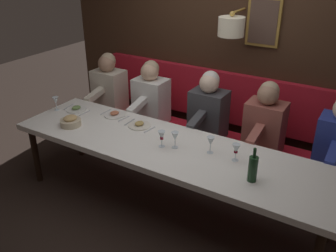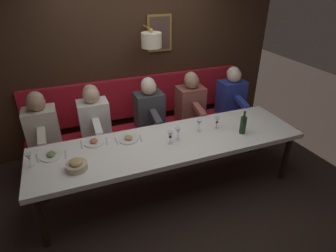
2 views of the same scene
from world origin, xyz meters
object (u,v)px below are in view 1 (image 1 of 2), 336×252
Objects in this scene: wine_glass_0 at (56,101)px; diner_near at (265,120)px; diner_farthest at (109,85)px; wine_glass_1 at (162,136)px; wine_glass_3 at (236,149)px; wine_bottle at (253,168)px; diner_middle at (208,108)px; bread_bowl at (71,121)px; wine_glass_2 at (211,142)px; diner_far at (151,94)px; dining_table at (166,150)px; wine_glass_4 at (175,136)px.

diner_near is at bearing -69.48° from wine_glass_0.
diner_near and diner_farthest have the same top height.
wine_glass_1 is at bearing -123.35° from diner_farthest.
diner_near is 0.80m from wine_glass_3.
diner_near is 4.82× the size of wine_glass_3.
wine_bottle is at bearing -96.22° from wine_glass_1.
diner_near is 4.82× the size of wine_glass_1.
diner_farthest reaches higher than wine_bottle.
diner_middle is 1.36m from wine_bottle.
bread_bowl is (-0.24, 1.77, -0.07)m from wine_glass_3.
diner_farthest is 1.69m from wine_glass_1.
wine_glass_2 is (0.13, -0.45, 0.00)m from wine_glass_1.
wine_glass_3 is (-0.80, -2.11, 0.04)m from diner_farthest.
wine_glass_0 and wine_glass_1 have the same top height.
diner_far is at bearing -42.75° from wine_glass_0.
diner_farthest is at bearing 90.00° from diner_near.
wine_glass_1 is at bearing 83.78° from wine_bottle.
diner_farthest reaches higher than wine_glass_2.
diner_near is (0.88, -0.68, 0.13)m from dining_table.
wine_glass_1 is at bearing 154.90° from dining_table.
diner_near is 2.06m from bread_bowl.
dining_table is 1.69m from diner_farthest.
dining_table is at bearing 178.71° from diner_middle.
wine_glass_2 is at bearing -123.72° from diner_far.
wine_glass_2 is 0.75× the size of bread_bowl.
diner_far is at bearing 60.91° from wine_glass_3.
dining_table is 1.55m from wine_glass_0.
wine_glass_0 is at bearing 118.06° from diner_middle.
wine_glass_4 is at bearing 104.10° from wine_glass_2.
diner_far and diner_farthest have the same top height.
diner_middle is 1.45m from diner_farthest.
wine_glass_0 and wine_glass_3 have the same top height.
diner_farthest is at bearing 60.15° from wine_glass_4.
wine_glass_2 is 0.55× the size of wine_bottle.
wine_bottle is (-0.23, -0.49, -0.00)m from wine_glass_2.
wine_glass_0 is at bearing 86.21° from wine_glass_1.
diner_near is 1.00× the size of diner_farthest.
wine_glass_3 reaches higher than dining_table.
diner_far reaches higher than wine_glass_4.
wine_bottle reaches higher than wine_glass_1.
bread_bowl is at bearing 99.32° from wine_glass_2.
wine_glass_0 is 0.75× the size of bread_bowl.
diner_near is 1.06m from wine_bottle.
diner_far reaches higher than wine_glass_1.
diner_far is 1.97m from wine_bottle.
wine_glass_0 and wine_glass_4 have the same top height.
diner_farthest is 0.84m from wine_glass_0.
diner_near is at bearing -90.00° from diner_middle.
wine_glass_3 reaches higher than bread_bowl.
diner_far is at bearing 90.00° from diner_middle.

